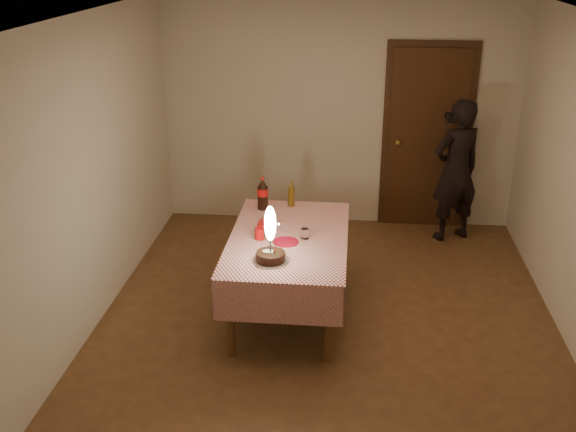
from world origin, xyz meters
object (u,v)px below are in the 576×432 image
object	(u,v)px
birthday_cake	(270,245)
cola_bottle	(263,194)
amber_bottle_left	(291,194)
dining_table	(289,247)
red_cup	(260,234)
red_plate	(286,242)
clear_cup	(305,234)
photographer	(456,171)

from	to	relation	value
birthday_cake	cola_bottle	xyz separation A→B (m)	(-0.21, 1.11, 0.01)
amber_bottle_left	dining_table	bearing A→B (deg)	-86.20
dining_table	amber_bottle_left	distance (m)	0.77
red_cup	cola_bottle	distance (m)	0.71
red_plate	clear_cup	distance (m)	0.19
cola_bottle	amber_bottle_left	size ratio (longest dim) A/B	1.25
birthday_cake	photographer	bearing A→B (deg)	52.61
cola_bottle	amber_bottle_left	world-z (taller)	cola_bottle
red_plate	clear_cup	world-z (taller)	clear_cup
clear_cup	dining_table	bearing A→B (deg)	171.86
birthday_cake	amber_bottle_left	bearing A→B (deg)	87.75
red_plate	clear_cup	xyz separation A→B (m)	(0.15, 0.10, 0.04)
cola_bottle	amber_bottle_left	xyz separation A→B (m)	(0.26, 0.11, -0.03)
red_cup	amber_bottle_left	xyz separation A→B (m)	(0.20, 0.80, 0.07)
dining_table	clear_cup	bearing A→B (deg)	-8.14
red_cup	clear_cup	size ratio (longest dim) A/B	1.11
red_plate	red_cup	world-z (taller)	red_cup
birthday_cake	red_cup	world-z (taller)	birthday_cake
red_plate	cola_bottle	xyz separation A→B (m)	(-0.30, 0.74, 0.15)
birthday_cake	cola_bottle	world-z (taller)	birthday_cake
clear_cup	birthday_cake	bearing A→B (deg)	-117.19
clear_cup	cola_bottle	xyz separation A→B (m)	(-0.45, 0.65, 0.11)
clear_cup	amber_bottle_left	size ratio (longest dim) A/B	0.35
photographer	red_cup	bearing A→B (deg)	-135.41
birthday_cake	clear_cup	xyz separation A→B (m)	(0.24, 0.47, -0.09)
amber_bottle_left	birthday_cake	bearing A→B (deg)	-92.25
red_cup	photographer	xyz separation A→B (m)	(1.89, 1.87, 0.01)
amber_bottle_left	photographer	size ratio (longest dim) A/B	0.16
cola_bottle	amber_bottle_left	distance (m)	0.28
red_plate	photographer	bearing A→B (deg)	49.05
photographer	cola_bottle	bearing A→B (deg)	-149.11
dining_table	birthday_cake	world-z (taller)	birthday_cake
birthday_cake	red_cup	size ratio (longest dim) A/B	4.71
red_cup	amber_bottle_left	distance (m)	0.83
clear_cup	amber_bottle_left	xyz separation A→B (m)	(-0.19, 0.75, 0.07)
dining_table	photographer	bearing A→B (deg)	47.45
birthday_cake	photographer	distance (m)	2.88
red_cup	cola_bottle	bearing A→B (deg)	95.36
red_cup	red_plate	bearing A→B (deg)	-11.51
cola_bottle	amber_bottle_left	bearing A→B (deg)	22.31
red_plate	photographer	world-z (taller)	photographer
red_cup	photographer	world-z (taller)	photographer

